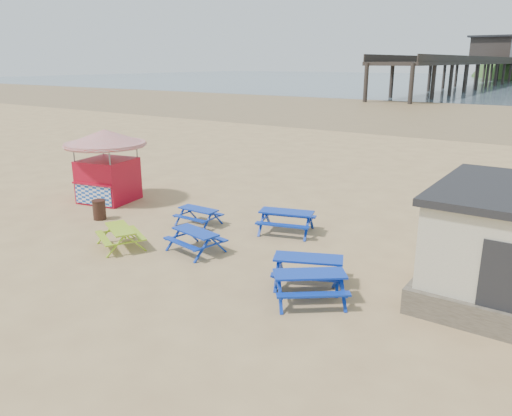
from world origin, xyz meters
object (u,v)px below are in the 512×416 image
Objects in this scene: picnic_table_blue_b at (286,222)px; litter_bin at (99,210)px; picnic_table_blue_a at (199,217)px; picnic_table_yellow at (121,237)px; ice_cream_kiosk at (106,156)px.

picnic_table_blue_b is 2.94× the size of litter_bin.
picnic_table_blue_b is at bearing 18.73° from picnic_table_blue_a.
litter_bin is (-3.92, -1.79, 0.08)m from picnic_table_blue_a.
picnic_table_yellow is at bearing -27.77° from litter_bin.
picnic_table_blue_b is at bearing 21.99° from litter_bin.
picnic_table_yellow reaches higher than picnic_table_blue_a.
picnic_table_blue_a is 3.64m from picnic_table_blue_b.
picnic_table_yellow is at bearing -100.31° from picnic_table_blue_a.
picnic_table_yellow is (-4.06, -4.71, -0.06)m from picnic_table_blue_b.
picnic_table_blue_b reaches higher than picnic_table_yellow.
ice_cream_kiosk is 5.38× the size of litter_bin.
picnic_table_yellow is 2.66× the size of litter_bin.
litter_bin is at bearing -174.95° from picnic_table_blue_b.
picnic_table_blue_a is 0.37× the size of ice_cream_kiosk.
picnic_table_blue_b reaches higher than litter_bin.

